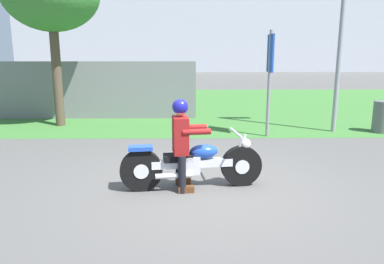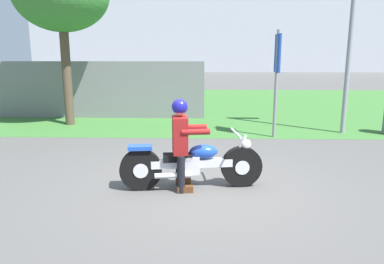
# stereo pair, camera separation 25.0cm
# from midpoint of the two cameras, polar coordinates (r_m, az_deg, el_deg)

# --- Properties ---
(ground) EXTENTS (120.00, 120.00, 0.00)m
(ground) POSITION_cam_midpoint_polar(r_m,az_deg,el_deg) (5.83, 2.86, -8.61)
(ground) COLOR #565451
(grass_verge) EXTENTS (60.00, 12.00, 0.01)m
(grass_verge) POSITION_cam_midpoint_polar(r_m,az_deg,el_deg) (14.95, 2.20, 4.28)
(grass_verge) COLOR #3D7533
(grass_verge) RESTS_ON ground
(stadium_facade) EXTENTS (44.89, 8.00, 12.86)m
(stadium_facade) POSITION_cam_midpoint_polar(r_m,az_deg,el_deg) (44.25, 7.35, 17.80)
(stadium_facade) COLOR #B2B7C1
(stadium_facade) RESTS_ON ground
(motorcycle_lead) EXTENTS (2.21, 0.67, 0.88)m
(motorcycle_lead) POSITION_cam_midpoint_polar(r_m,az_deg,el_deg) (5.69, 1.27, -4.94)
(motorcycle_lead) COLOR black
(motorcycle_lead) RESTS_ON ground
(rider_lead) EXTENTS (0.59, 0.51, 1.40)m
(rider_lead) POSITION_cam_midpoint_polar(r_m,az_deg,el_deg) (5.57, -0.43, -0.80)
(rider_lead) COLOR black
(rider_lead) RESTS_ON ground
(streetlight_pole) EXTENTS (0.96, 0.20, 5.17)m
(streetlight_pole) POSITION_cam_midpoint_polar(r_m,az_deg,el_deg) (10.42, 25.07, 17.78)
(streetlight_pole) COLOR gray
(streetlight_pole) RESTS_ON ground
(sign_banner) EXTENTS (0.08, 0.60, 2.60)m
(sign_banner) POSITION_cam_midpoint_polar(r_m,az_deg,el_deg) (9.23, 13.77, 9.72)
(sign_banner) COLOR gray
(sign_banner) RESTS_ON ground
(fence_segment) EXTENTS (7.00, 0.06, 1.80)m
(fence_segment) POSITION_cam_midpoint_polar(r_m,az_deg,el_deg) (12.17, -14.31, 6.33)
(fence_segment) COLOR slate
(fence_segment) RESTS_ON ground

